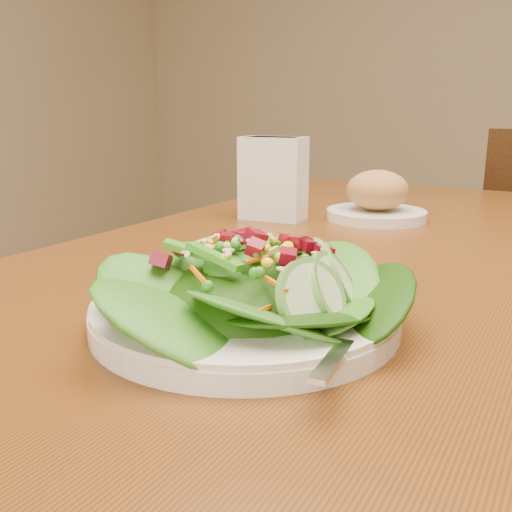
# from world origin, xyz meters

# --- Properties ---
(dining_table) EXTENTS (0.90, 1.40, 0.75)m
(dining_table) POSITION_xyz_m (0.00, 0.00, 0.65)
(dining_table) COLOR #663411
(dining_table) RESTS_ON ground_plane
(salad_plate) EXTENTS (0.29, 0.28, 0.08)m
(salad_plate) POSITION_xyz_m (-0.04, -0.35, 0.78)
(salad_plate) COLOR white
(salad_plate) RESTS_ON dining_table
(bread_plate) EXTENTS (0.18, 0.18, 0.09)m
(bread_plate) POSITION_xyz_m (-0.11, 0.20, 0.79)
(bread_plate) COLOR white
(bread_plate) RESTS_ON dining_table
(napkin_holder) EXTENTS (0.12, 0.07, 0.15)m
(napkin_holder) POSITION_xyz_m (-0.27, 0.12, 0.83)
(napkin_holder) COLOR white
(napkin_holder) RESTS_ON dining_table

